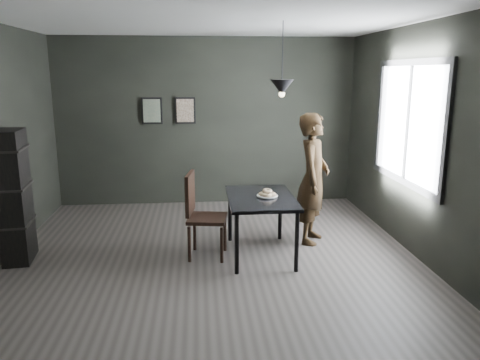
{
  "coord_description": "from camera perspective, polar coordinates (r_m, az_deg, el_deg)",
  "views": [
    {
      "loc": [
        -0.15,
        -5.44,
        2.22
      ],
      "look_at": [
        0.35,
        0.05,
        0.95
      ],
      "focal_mm": 35.0,
      "sensor_mm": 36.0,
      "label": 1
    }
  ],
  "objects": [
    {
      "name": "window_assembly",
      "position": [
        6.25,
        19.79,
        6.53
      ],
      "size": [
        0.04,
        1.96,
        1.56
      ],
      "color": "white",
      "rests_on": "ground"
    },
    {
      "name": "wood_chair",
      "position": [
        5.7,
        -4.96,
        -3.62
      ],
      "size": [
        0.52,
        0.52,
        1.05
      ],
      "rotation": [
        0.0,
        0.0,
        -0.16
      ],
      "color": "black",
      "rests_on": "ground"
    },
    {
      "name": "woman",
      "position": [
        6.2,
        8.9,
        0.16
      ],
      "size": [
        0.63,
        0.74,
        1.72
      ],
      "primitive_type": "imported",
      "rotation": [
        0.0,
        0.0,
        1.16
      ],
      "color": "black",
      "rests_on": "ground"
    },
    {
      "name": "framed_print_left",
      "position": [
        7.97,
        -10.69,
        8.3
      ],
      "size": [
        0.34,
        0.04,
        0.44
      ],
      "color": "black",
      "rests_on": "ground"
    },
    {
      "name": "pendant_lamp",
      "position": [
        5.63,
        5.13,
        11.21
      ],
      "size": [
        0.28,
        0.28,
        0.86
      ],
      "color": "black",
      "rests_on": "ground"
    },
    {
      "name": "shelf_unit",
      "position": [
        6.11,
        -25.84,
        -1.85
      ],
      "size": [
        0.36,
        0.56,
        1.58
      ],
      "primitive_type": "cube",
      "rotation": [
        0.0,
        0.0,
        0.11
      ],
      "color": "black",
      "rests_on": "ground"
    },
    {
      "name": "framed_print_right",
      "position": [
        7.93,
        -6.69,
        8.42
      ],
      "size": [
        0.34,
        0.04,
        0.44
      ],
      "color": "black",
      "rests_on": "ground"
    },
    {
      "name": "back_wall",
      "position": [
        7.98,
        -4.12,
        7.06
      ],
      "size": [
        5.0,
        0.1,
        2.8
      ],
      "primitive_type": "cube",
      "color": "black",
      "rests_on": "ground"
    },
    {
      "name": "donut_pile",
      "position": [
        5.66,
        3.34,
        -1.65
      ],
      "size": [
        0.21,
        0.21,
        0.09
      ],
      "rotation": [
        0.0,
        0.0,
        -0.19
      ],
      "color": "beige",
      "rests_on": "white_plate"
    },
    {
      "name": "ceiling",
      "position": [
        5.47,
        -3.82,
        19.04
      ],
      "size": [
        5.0,
        5.0,
        0.02
      ],
      "color": "silver",
      "rests_on": "ground"
    },
    {
      "name": "white_plate",
      "position": [
        5.67,
        3.33,
        -2.0
      ],
      "size": [
        0.23,
        0.23,
        0.01
      ],
      "primitive_type": "cylinder",
      "color": "white",
      "rests_on": "cafe_table"
    },
    {
      "name": "ground",
      "position": [
        5.88,
        -3.4,
        -9.24
      ],
      "size": [
        5.0,
        5.0,
        0.0
      ],
      "primitive_type": "plane",
      "color": "#332F2C",
      "rests_on": "ground"
    },
    {
      "name": "cafe_table",
      "position": [
        5.7,
        2.55,
        -2.79
      ],
      "size": [
        0.8,
        1.2,
        0.75
      ],
      "color": "black",
      "rests_on": "ground"
    }
  ]
}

